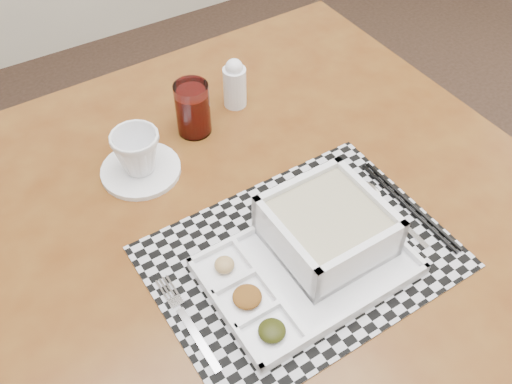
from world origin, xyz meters
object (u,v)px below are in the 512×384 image
dining_table (260,247)px  juice_glass (193,110)px  cup (137,152)px  creamer_bottle (235,83)px  serving_tray (320,240)px

dining_table → juice_glass: juice_glass is taller
cup → dining_table: bearing=-52.3°
cup → juice_glass: bearing=26.6°
dining_table → creamer_bottle: creamer_bottle is taller
juice_glass → dining_table: bearing=-91.6°
cup → juice_glass: 0.15m
cup → creamer_bottle: bearing=24.3°
cup → serving_tray: bearing=-56.1°
serving_tray → creamer_bottle: (0.08, 0.41, 0.02)m
creamer_bottle → juice_glass: bearing=-164.3°
juice_glass → creamer_bottle: size_ratio=1.00×
dining_table → juice_glass: bearing=88.4°
juice_glass → creamer_bottle: bearing=15.7°
serving_tray → creamer_bottle: bearing=79.6°
creamer_bottle → dining_table: bearing=-111.8°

